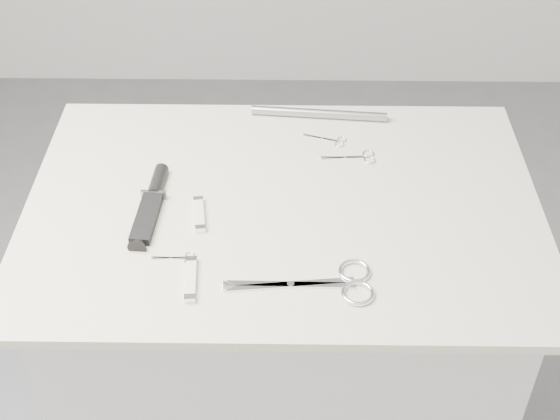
{
  "coord_description": "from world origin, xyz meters",
  "views": [
    {
      "loc": [
        0.01,
        -1.16,
        1.89
      ],
      "look_at": [
        -0.01,
        -0.02,
        0.92
      ],
      "focal_mm": 50.0,
      "sensor_mm": 36.0,
      "label": 1
    }
  ],
  "objects_px": {
    "embroidery_scissors_b": "(331,140)",
    "metal_rail": "(319,114)",
    "plinth": "(282,358)",
    "embroidery_scissors_a": "(358,157)",
    "tiny_scissors": "(179,258)",
    "sheathed_knife": "(152,201)",
    "pocket_knife_a": "(191,279)",
    "pocket_knife_b": "(199,214)",
    "large_shears": "(333,283)"
  },
  "relations": [
    {
      "from": "large_shears",
      "to": "metal_rail",
      "type": "distance_m",
      "value": 0.52
    },
    {
      "from": "plinth",
      "to": "large_shears",
      "type": "xyz_separation_m",
      "value": [
        0.09,
        -0.22,
        0.47
      ]
    },
    {
      "from": "embroidery_scissors_b",
      "to": "pocket_knife_b",
      "type": "bearing_deg",
      "value": -117.7
    },
    {
      "from": "plinth",
      "to": "metal_rail",
      "type": "relative_size",
      "value": 2.99
    },
    {
      "from": "pocket_knife_b",
      "to": "pocket_knife_a",
      "type": "bearing_deg",
      "value": 172.47
    },
    {
      "from": "embroidery_scissors_a",
      "to": "embroidery_scissors_b",
      "type": "xyz_separation_m",
      "value": [
        -0.05,
        0.06,
        -0.0
      ]
    },
    {
      "from": "plinth",
      "to": "embroidery_scissors_a",
      "type": "distance_m",
      "value": 0.52
    },
    {
      "from": "tiny_scissors",
      "to": "plinth",
      "type": "bearing_deg",
      "value": 39.93
    },
    {
      "from": "large_shears",
      "to": "pocket_knife_a",
      "type": "distance_m",
      "value": 0.25
    },
    {
      "from": "pocket_knife_a",
      "to": "plinth",
      "type": "bearing_deg",
      "value": -40.11
    },
    {
      "from": "large_shears",
      "to": "embroidery_scissors_a",
      "type": "xyz_separation_m",
      "value": [
        0.07,
        0.37,
        -0.0
      ]
    },
    {
      "from": "pocket_knife_b",
      "to": "metal_rail",
      "type": "xyz_separation_m",
      "value": [
        0.24,
        0.34,
        0.0
      ]
    },
    {
      "from": "plinth",
      "to": "tiny_scissors",
      "type": "distance_m",
      "value": 0.53
    },
    {
      "from": "pocket_knife_a",
      "to": "metal_rail",
      "type": "xyz_separation_m",
      "value": [
        0.23,
        0.51,
        0.0
      ]
    },
    {
      "from": "tiny_scissors",
      "to": "metal_rail",
      "type": "distance_m",
      "value": 0.53
    },
    {
      "from": "large_shears",
      "to": "embroidery_scissors_b",
      "type": "xyz_separation_m",
      "value": [
        0.01,
        0.43,
        -0.0
      ]
    },
    {
      "from": "embroidery_scissors_b",
      "to": "metal_rail",
      "type": "relative_size",
      "value": 0.31
    },
    {
      "from": "plinth",
      "to": "pocket_knife_b",
      "type": "xyz_separation_m",
      "value": [
        -0.16,
        -0.04,
        0.48
      ]
    },
    {
      "from": "large_shears",
      "to": "sheathed_knife",
      "type": "distance_m",
      "value": 0.4
    },
    {
      "from": "pocket_knife_a",
      "to": "pocket_knife_b",
      "type": "bearing_deg",
      "value": -3.21
    },
    {
      "from": "plinth",
      "to": "sheathed_knife",
      "type": "relative_size",
      "value": 4.01
    },
    {
      "from": "sheathed_knife",
      "to": "pocket_knife_b",
      "type": "bearing_deg",
      "value": -106.68
    },
    {
      "from": "plinth",
      "to": "tiny_scissors",
      "type": "relative_size",
      "value": 11.9
    },
    {
      "from": "pocket_knife_a",
      "to": "metal_rail",
      "type": "bearing_deg",
      "value": -28.05
    },
    {
      "from": "large_shears",
      "to": "tiny_scissors",
      "type": "bearing_deg",
      "value": 164.73
    },
    {
      "from": "plinth",
      "to": "embroidery_scissors_a",
      "type": "height_order",
      "value": "embroidery_scissors_a"
    },
    {
      "from": "plinth",
      "to": "pocket_knife_b",
      "type": "bearing_deg",
      "value": -165.82
    },
    {
      "from": "embroidery_scissors_a",
      "to": "embroidery_scissors_b",
      "type": "bearing_deg",
      "value": 128.62
    },
    {
      "from": "embroidery_scissors_a",
      "to": "pocket_knife_a",
      "type": "xyz_separation_m",
      "value": [
        -0.31,
        -0.36,
        0.0
      ]
    },
    {
      "from": "pocket_knife_b",
      "to": "metal_rail",
      "type": "distance_m",
      "value": 0.42
    },
    {
      "from": "large_shears",
      "to": "embroidery_scissors_b",
      "type": "distance_m",
      "value": 0.43
    },
    {
      "from": "tiny_scissors",
      "to": "embroidery_scissors_b",
      "type": "bearing_deg",
      "value": 51.83
    },
    {
      "from": "pocket_knife_b",
      "to": "large_shears",
      "type": "bearing_deg",
      "value": -133.45
    },
    {
      "from": "plinth",
      "to": "metal_rail",
      "type": "xyz_separation_m",
      "value": [
        0.08,
        0.3,
        0.48
      ]
    },
    {
      "from": "large_shears",
      "to": "embroidery_scissors_b",
      "type": "relative_size",
      "value": 2.73
    },
    {
      "from": "sheathed_knife",
      "to": "embroidery_scissors_b",
      "type": "bearing_deg",
      "value": -54.97
    },
    {
      "from": "large_shears",
      "to": "plinth",
      "type": "bearing_deg",
      "value": 109.3
    },
    {
      "from": "embroidery_scissors_b",
      "to": "metal_rail",
      "type": "distance_m",
      "value": 0.09
    },
    {
      "from": "embroidery_scissors_b",
      "to": "tiny_scissors",
      "type": "relative_size",
      "value": 1.23
    },
    {
      "from": "embroidery_scissors_a",
      "to": "pocket_knife_a",
      "type": "bearing_deg",
      "value": -133.52
    },
    {
      "from": "plinth",
      "to": "tiny_scissors",
      "type": "height_order",
      "value": "tiny_scissors"
    },
    {
      "from": "embroidery_scissors_a",
      "to": "pocket_knife_a",
      "type": "height_order",
      "value": "pocket_knife_a"
    },
    {
      "from": "pocket_knife_b",
      "to": "metal_rail",
      "type": "bearing_deg",
      "value": -42.43
    },
    {
      "from": "metal_rail",
      "to": "plinth",
      "type": "bearing_deg",
      "value": -104.27
    },
    {
      "from": "plinth",
      "to": "embroidery_scissors_a",
      "type": "bearing_deg",
      "value": 44.31
    },
    {
      "from": "plinth",
      "to": "large_shears",
      "type": "relative_size",
      "value": 3.53
    },
    {
      "from": "plinth",
      "to": "large_shears",
      "type": "bearing_deg",
      "value": -67.83
    },
    {
      "from": "plinth",
      "to": "pocket_knife_a",
      "type": "xyz_separation_m",
      "value": [
        -0.16,
        -0.21,
        0.48
      ]
    },
    {
      "from": "sheathed_knife",
      "to": "pocket_knife_b",
      "type": "relative_size",
      "value": 2.3
    },
    {
      "from": "tiny_scissors",
      "to": "sheathed_knife",
      "type": "bearing_deg",
      "value": 114.18
    }
  ]
}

